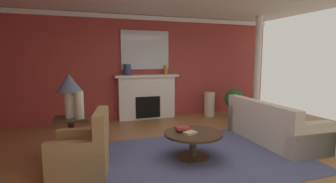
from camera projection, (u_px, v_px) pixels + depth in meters
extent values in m
plane|color=olive|center=(190.00, 152.00, 4.72)|extent=(9.54, 9.54, 0.00)
cube|color=#9E3833|center=(147.00, 67.00, 7.42)|extent=(7.94, 0.12, 2.91)
cube|color=white|center=(147.00, 18.00, 7.17)|extent=(7.94, 0.08, 0.12)
cube|color=#4C517A|center=(193.00, 157.00, 4.47)|extent=(3.79, 2.64, 0.01)
cube|color=white|center=(147.00, 98.00, 7.32)|extent=(1.60, 0.25, 1.19)
cube|color=black|center=(147.00, 107.00, 7.33)|extent=(0.70, 0.26, 0.60)
cube|color=white|center=(147.00, 76.00, 7.21)|extent=(1.80, 0.35, 0.06)
cube|color=silver|center=(145.00, 50.00, 7.26)|extent=(1.37, 0.04, 1.08)
cube|color=beige|center=(273.00, 130.00, 5.35)|extent=(0.99, 2.14, 0.45)
cube|color=beige|center=(260.00, 111.00, 5.19)|extent=(0.29, 2.11, 0.40)
cube|color=beige|center=(311.00, 140.00, 4.44)|extent=(0.91, 0.24, 0.62)
cube|color=beige|center=(247.00, 117.00, 6.24)|extent=(0.91, 0.24, 0.62)
cube|color=#9E7A4C|center=(80.00, 159.00, 3.83)|extent=(0.93, 0.93, 0.44)
cube|color=#9E7A4C|center=(101.00, 127.00, 3.82)|extent=(0.31, 0.82, 0.51)
cube|color=#9E7A4C|center=(84.00, 147.00, 4.15)|extent=(0.81, 0.29, 0.60)
cube|color=#9E7A4C|center=(76.00, 163.00, 3.50)|extent=(0.81, 0.29, 0.60)
cylinder|color=#3D2D1E|center=(193.00, 134.00, 4.42)|extent=(1.00, 1.00, 0.04)
cylinder|color=#3D2D1E|center=(193.00, 146.00, 4.44)|extent=(0.12, 0.12, 0.41)
cylinder|color=#3D2D1E|center=(193.00, 157.00, 4.47)|extent=(0.56, 0.56, 0.03)
cube|color=#3D2D1E|center=(71.00, 119.00, 4.44)|extent=(0.56, 0.56, 0.04)
cube|color=#3D2D1E|center=(72.00, 138.00, 4.48)|extent=(0.10, 0.10, 0.66)
cube|color=#3D2D1E|center=(73.00, 155.00, 4.52)|extent=(0.45, 0.45, 0.04)
cylinder|color=beige|center=(70.00, 105.00, 4.41)|extent=(0.18, 0.18, 0.45)
cone|color=#4C566B|center=(69.00, 83.00, 4.36)|extent=(0.44, 0.44, 0.30)
cylinder|color=beige|center=(79.00, 105.00, 4.34)|extent=(0.15, 0.15, 0.46)
cylinder|color=navy|center=(127.00, 70.00, 6.98)|extent=(0.19, 0.19, 0.30)
cylinder|color=#B7892D|center=(166.00, 70.00, 7.35)|extent=(0.10, 0.10, 0.26)
cylinder|color=beige|center=(209.00, 104.00, 7.67)|extent=(0.31, 0.31, 0.72)
cube|color=tan|center=(190.00, 133.00, 4.33)|extent=(0.25, 0.21, 0.04)
cube|color=maroon|center=(182.00, 128.00, 4.46)|extent=(0.23, 0.17, 0.05)
cylinder|color=#BCB29E|center=(234.00, 112.00, 7.55)|extent=(0.32, 0.32, 0.30)
sphere|color=#28602D|center=(234.00, 98.00, 7.49)|extent=(0.56, 0.56, 0.56)
cylinder|color=white|center=(257.00, 67.00, 7.58)|extent=(0.20, 0.20, 2.91)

